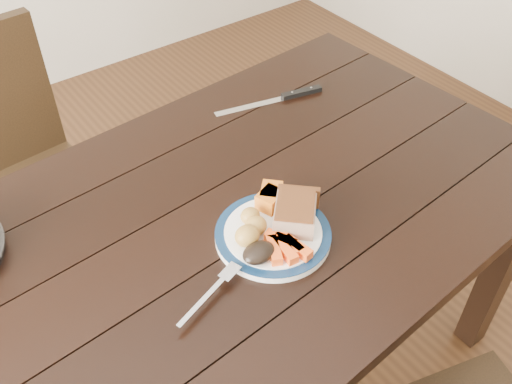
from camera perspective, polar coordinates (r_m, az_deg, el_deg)
dining_table at (r=1.33m, az=-3.30°, el=-5.46°), size 1.66×1.01×0.75m
chair_far at (r=1.88m, az=-23.04°, el=2.11°), size 0.45×0.46×0.93m
dinner_plate at (r=1.21m, az=1.70°, el=-4.33°), size 0.25×0.25×0.02m
plate_rim at (r=1.21m, az=1.71°, el=-4.05°), size 0.25×0.25×0.02m
pork_slice at (r=1.21m, az=3.92°, el=-2.14°), size 0.14×0.14×0.05m
roasted_potatoes at (r=1.18m, az=-0.53°, el=-3.59°), size 0.09×0.09×0.05m
carrot_batons at (r=1.16m, az=2.96°, el=-5.45°), size 0.08×0.11×0.02m
pumpkin_wedges at (r=1.25m, az=1.48°, el=-0.51°), size 0.08×0.08×0.04m
dark_mushroom at (r=1.14m, az=0.28°, el=-6.08°), size 0.07×0.05×0.03m
fork at (r=1.11m, az=-4.29°, el=-9.74°), size 0.17×0.07×0.00m
carving_knife at (r=1.63m, az=3.31°, el=9.57°), size 0.32×0.10×0.01m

